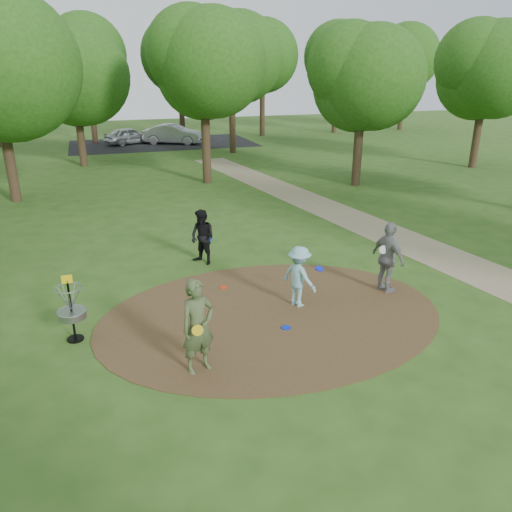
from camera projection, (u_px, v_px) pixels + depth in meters
name	position (u px, v px, depth m)	size (l,w,h in m)	color
ground	(272.00, 315.00, 12.06)	(100.00, 100.00, 0.00)	#2D5119
dirt_clearing	(272.00, 315.00, 12.05)	(8.40, 8.40, 0.02)	#47301C
footpath	(442.00, 256.00, 15.77)	(2.00, 40.00, 0.01)	#8C7A5B
parking_lot	(163.00, 143.00, 39.22)	(14.00, 8.00, 0.01)	black
player_observer_with_disc	(198.00, 327.00, 9.54)	(0.81, 0.65, 1.93)	#495832
player_throwing_with_disc	(299.00, 277.00, 12.28)	(1.17, 1.16, 1.56)	#87BEC9
player_walking_with_disc	(203.00, 237.00, 14.95)	(0.98, 1.03, 1.68)	black
player_waiting_with_disc	(388.00, 258.00, 13.01)	(0.64, 1.18, 1.92)	gray
disc_ground_blue	(286.00, 328.00, 11.42)	(0.22, 0.22, 0.02)	#0C23CC
disc_ground_red	(223.00, 287.00, 13.51)	(0.22, 0.22, 0.02)	red
car_left	(129.00, 136.00, 38.58)	(1.52, 3.79, 1.29)	#B7BDC0
car_right	(173.00, 134.00, 38.66)	(1.59, 4.56, 1.50)	#939399
disc_golf_basket	(70.00, 304.00, 10.66)	(0.63, 0.63, 1.54)	black
tree_ring	(236.00, 79.00, 17.73)	(36.86, 45.65, 9.03)	#332316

